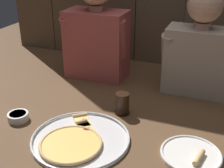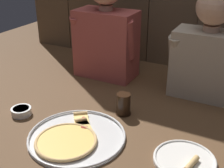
{
  "view_description": "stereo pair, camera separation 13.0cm",
  "coord_description": "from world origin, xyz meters",
  "px_view_note": "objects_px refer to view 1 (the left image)",
  "views": [
    {
      "loc": [
        0.4,
        -0.99,
        0.74
      ],
      "look_at": [
        -0.03,
        0.1,
        0.18
      ],
      "focal_mm": 47.33,
      "sensor_mm": 36.0,
      "label": 1
    },
    {
      "loc": [
        0.51,
        -0.94,
        0.74
      ],
      "look_at": [
        -0.03,
        0.1,
        0.18
      ],
      "focal_mm": 47.33,
      "sensor_mm": 36.0,
      "label": 2
    }
  ],
  "objects_px": {
    "diner_left": "(96,27)",
    "diner_right": "(200,45)",
    "drinking_glass": "(122,104)",
    "pizza_tray": "(77,140)",
    "dinner_plate": "(191,154)",
    "dipping_bowl": "(18,116)"
  },
  "relations": [
    {
      "from": "diner_left",
      "to": "diner_right",
      "type": "relative_size",
      "value": 1.12
    },
    {
      "from": "drinking_glass",
      "to": "diner_right",
      "type": "bearing_deg",
      "value": 51.56
    },
    {
      "from": "pizza_tray",
      "to": "dinner_plate",
      "type": "bearing_deg",
      "value": 9.31
    },
    {
      "from": "diner_left",
      "to": "diner_right",
      "type": "bearing_deg",
      "value": -0.05
    },
    {
      "from": "dipping_bowl",
      "to": "diner_right",
      "type": "height_order",
      "value": "diner_right"
    },
    {
      "from": "pizza_tray",
      "to": "drinking_glass",
      "type": "height_order",
      "value": "drinking_glass"
    },
    {
      "from": "pizza_tray",
      "to": "diner_left",
      "type": "bearing_deg",
      "value": 106.78
    },
    {
      "from": "drinking_glass",
      "to": "diner_left",
      "type": "xyz_separation_m",
      "value": [
        -0.29,
        0.37,
        0.25
      ]
    },
    {
      "from": "pizza_tray",
      "to": "diner_left",
      "type": "distance_m",
      "value": 0.74
    },
    {
      "from": "dinner_plate",
      "to": "dipping_bowl",
      "type": "relative_size",
      "value": 2.46
    },
    {
      "from": "drinking_glass",
      "to": "diner_left",
      "type": "distance_m",
      "value": 0.53
    },
    {
      "from": "pizza_tray",
      "to": "dipping_bowl",
      "type": "bearing_deg",
      "value": 171.52
    },
    {
      "from": "diner_right",
      "to": "drinking_glass",
      "type": "bearing_deg",
      "value": -128.44
    },
    {
      "from": "diner_right",
      "to": "pizza_tray",
      "type": "bearing_deg",
      "value": -120.87
    },
    {
      "from": "dinner_plate",
      "to": "diner_right",
      "type": "bearing_deg",
      "value": 95.97
    },
    {
      "from": "diner_left",
      "to": "diner_right",
      "type": "xyz_separation_m",
      "value": [
        0.59,
        -0.0,
        -0.04
      ]
    },
    {
      "from": "diner_left",
      "to": "dipping_bowl",
      "type": "bearing_deg",
      "value": -102.61
    },
    {
      "from": "dipping_bowl",
      "to": "diner_right",
      "type": "distance_m",
      "value": 0.97
    },
    {
      "from": "diner_right",
      "to": "dinner_plate",
      "type": "bearing_deg",
      "value": -84.03
    },
    {
      "from": "dinner_plate",
      "to": "diner_left",
      "type": "xyz_separation_m",
      "value": [
        -0.65,
        0.58,
        0.29
      ]
    },
    {
      "from": "diner_left",
      "to": "diner_right",
      "type": "distance_m",
      "value": 0.59
    },
    {
      "from": "dipping_bowl",
      "to": "diner_right",
      "type": "relative_size",
      "value": 0.17
    }
  ]
}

